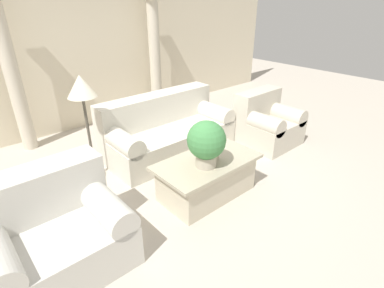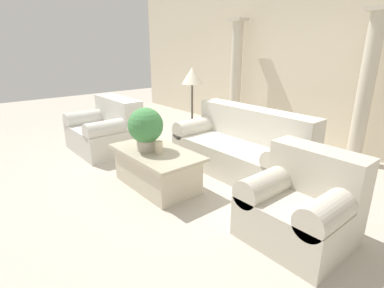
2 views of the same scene
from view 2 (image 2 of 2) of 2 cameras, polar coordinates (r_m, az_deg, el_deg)
name	(u,v)px [view 2 (image 2 of 2)]	position (r m, az deg, el deg)	size (l,w,h in m)	color
ground_plane	(183,172)	(4.45, -1.63, -5.34)	(16.00, 16.00, 0.00)	#BCB2A3
wall_back	(296,55)	(6.10, 19.23, 15.67)	(10.00, 0.06, 3.20)	beige
sofa_long	(243,146)	(4.49, 9.63, -0.46)	(2.01, 0.97, 0.90)	beige
loveseat	(107,129)	(5.50, -15.91, 2.74)	(1.20, 0.97, 0.90)	beige
coffee_table	(157,168)	(3.97, -6.73, -4.57)	(1.28, 0.71, 0.49)	beige
potted_plant	(146,127)	(3.83, -8.82, 3.21)	(0.45, 0.45, 0.56)	#B2A893
pillar_candle	(159,147)	(3.75, -6.26, -0.66)	(0.09, 0.09, 0.16)	beige
floor_lamp	(192,81)	(5.19, 0.03, 11.92)	(0.36, 0.36, 1.43)	#4C473D
column_left	(236,75)	(6.57, 8.35, 12.85)	(0.31, 0.31, 2.29)	beige
column_right	(366,88)	(5.21, 30.20, 9.17)	(0.31, 0.31, 2.29)	beige
armchair	(302,204)	(3.07, 20.23, -10.60)	(0.91, 0.86, 0.86)	beige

